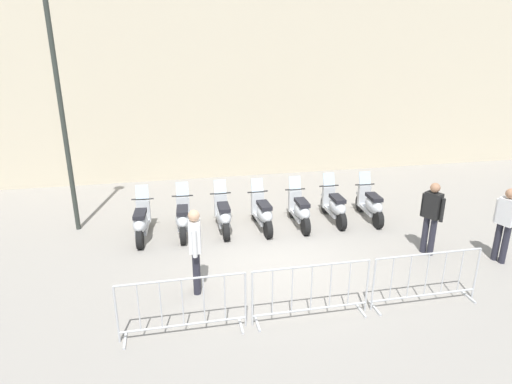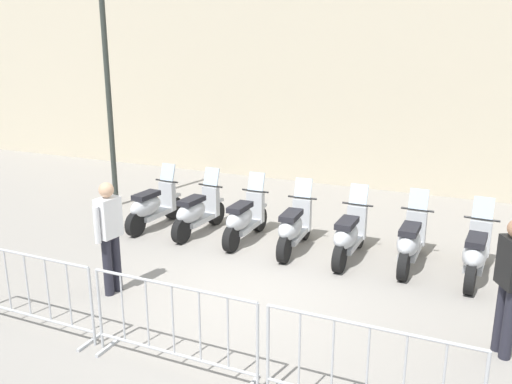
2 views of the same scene
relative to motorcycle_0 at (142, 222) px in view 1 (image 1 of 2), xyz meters
The scene contains 15 objects.
ground_plane 3.60m from the motorcycle_0, 42.40° to the right, with size 120.00×120.00×0.00m, color gray.
motorcycle_0 is the anchor object (origin of this frame).
motorcycle_1 1.02m from the motorcycle_0, ahead, with size 0.75×1.70×1.24m.
motorcycle_2 2.05m from the motorcycle_0, 10.72° to the right, with size 0.69×1.71×1.24m.
motorcycle_3 3.08m from the motorcycle_0, 12.45° to the right, with size 0.64×1.72×1.24m.
motorcycle_4 4.10m from the motorcycle_0, 12.43° to the right, with size 0.70×1.71×1.24m.
motorcycle_5 5.12m from the motorcycle_0, 11.11° to the right, with size 0.71×1.71×1.24m.
motorcycle_6 6.14m from the motorcycle_0, 12.09° to the right, with size 0.75×1.70×1.24m.
barrier_segment_0 4.11m from the motorcycle_0, 90.04° to the right, with size 2.11×0.84×1.07m.
barrier_segment_1 5.07m from the motorcycle_0, 64.46° to the right, with size 2.11×0.84×1.07m.
barrier_segment_2 6.66m from the motorcycle_0, 49.01° to the right, with size 2.11×0.84×1.07m.
street_lamp 3.76m from the motorcycle_0, 138.31° to the left, with size 0.36×0.36×6.10m.
officer_near_row_end 3.01m from the motorcycle_0, 78.77° to the right, with size 0.32×0.53×1.73m.
officer_mid_plaza 6.92m from the motorcycle_0, 30.06° to the right, with size 0.31×0.53×1.73m.
officer_by_barriers 8.43m from the motorcycle_0, 31.56° to the right, with size 0.26×0.55×1.73m.
Camera 1 is at (-3.98, -7.82, 4.67)m, focal length 30.31 mm.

